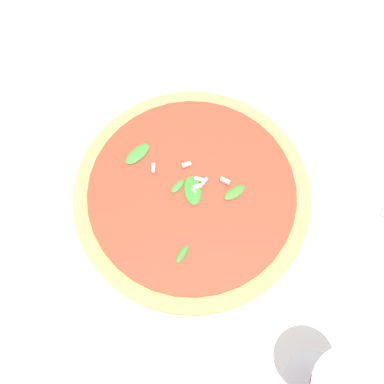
% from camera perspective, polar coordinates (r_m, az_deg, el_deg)
% --- Properties ---
extents(ground_plane, '(6.00, 6.00, 0.00)m').
position_cam_1_polar(ground_plane, '(0.68, -1.18, 0.05)').
color(ground_plane, white).
extents(pizza_arugula_main, '(0.36, 0.36, 0.05)m').
position_cam_1_polar(pizza_arugula_main, '(0.66, -0.00, -0.41)').
color(pizza_arugula_main, silver).
rests_on(pizza_arugula_main, ground_plane).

